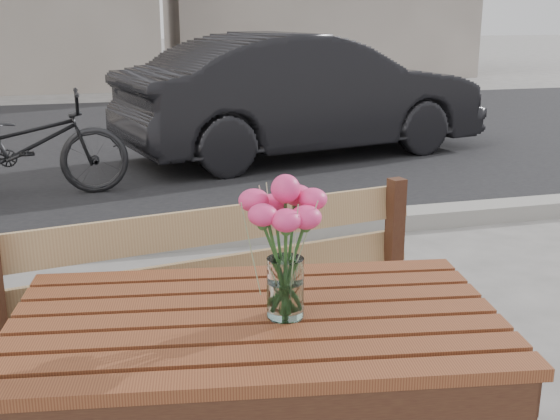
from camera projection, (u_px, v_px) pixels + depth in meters
name	position (u px, v px, depth m)	size (l,w,h in m)	color
street	(145.00, 175.00, 6.57)	(30.00, 8.12, 0.12)	black
main_table	(256.00, 359.00, 1.82)	(1.34, 0.91, 0.77)	#5A2B17
main_bench	(230.00, 310.00, 2.28)	(1.57, 0.71, 0.94)	#A27E53
main_vase	(285.00, 230.00, 1.71)	(0.20, 0.20, 0.37)	white
parked_car	(305.00, 95.00, 7.47)	(1.37, 3.94, 1.30)	black
bicycle	(24.00, 146.00, 5.79)	(0.59, 1.68, 0.88)	black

